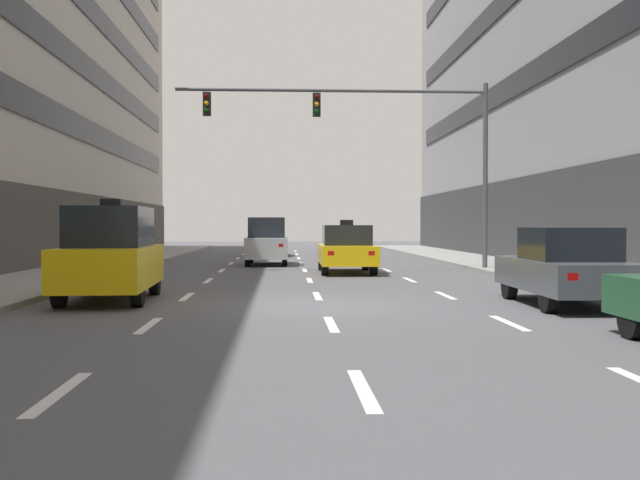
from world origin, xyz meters
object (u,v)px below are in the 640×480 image
car_driving_1 (268,241)px  car_parked_1 (566,267)px  taxi_driving_3 (111,254)px  traffic_signal_0 (378,130)px  car_driving_0 (267,241)px  taxi_driving_2 (346,249)px

car_driving_1 → car_parked_1: 26.16m
taxi_driving_3 → traffic_signal_0: traffic_signal_0 is taller
car_driving_0 → traffic_signal_0: traffic_signal_0 is taller
car_driving_1 → taxi_driving_3: (-3.06, -23.80, 0.23)m
car_driving_0 → traffic_signal_0: bearing=-49.4°
taxi_driving_2 → traffic_signal_0: size_ratio=0.40×
taxi_driving_3 → traffic_signal_0: size_ratio=0.39×
car_driving_0 → car_driving_1: car_driving_0 is taller
car_driving_1 → car_driving_0: bearing=-89.2°
taxi_driving_2 → taxi_driving_3: (-6.12, -9.31, 0.21)m
taxi_driving_3 → car_parked_1: 9.95m
taxi_driving_3 → car_parked_1: size_ratio=0.99×
car_driving_0 → taxi_driving_3: taxi_driving_3 is taller
car_driving_0 → car_parked_1: 17.53m
taxi_driving_2 → traffic_signal_0: 4.52m
car_driving_0 → taxi_driving_2: car_driving_0 is taller
car_driving_0 → taxi_driving_2: 6.19m
car_driving_1 → traffic_signal_0: bearing=-72.9°
car_parked_1 → traffic_signal_0: 12.45m
taxi_driving_3 → car_parked_1: bearing=-8.4°
car_driving_1 → car_parked_1: (6.77, -25.26, -0.01)m
traffic_signal_0 → car_driving_0: bearing=130.6°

